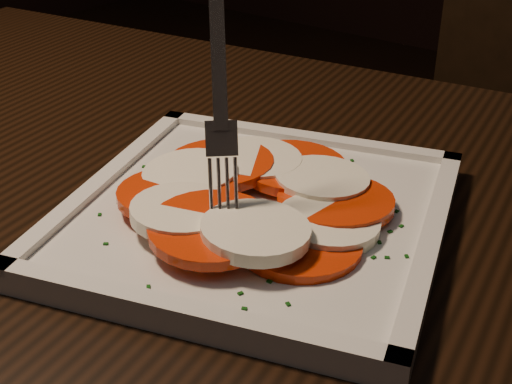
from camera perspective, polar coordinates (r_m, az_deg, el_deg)
The scene contains 4 objects.
table at distance 0.62m, azimuth -5.31°, elevation -9.89°, with size 1.30×0.95×0.75m.
plate at distance 0.55m, azimuth 0.00°, elevation -2.04°, with size 0.28×0.28×0.01m, color silver.
caprese_salad at distance 0.54m, azimuth 0.00°, elevation -0.37°, with size 0.25×0.24×0.03m.
fork at distance 0.50m, azimuth -3.06°, elevation 10.65°, with size 0.03×0.07×0.19m, color white, non-canonical shape.
Camera 1 is at (0.56, -0.07, 1.04)m, focal length 50.00 mm.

